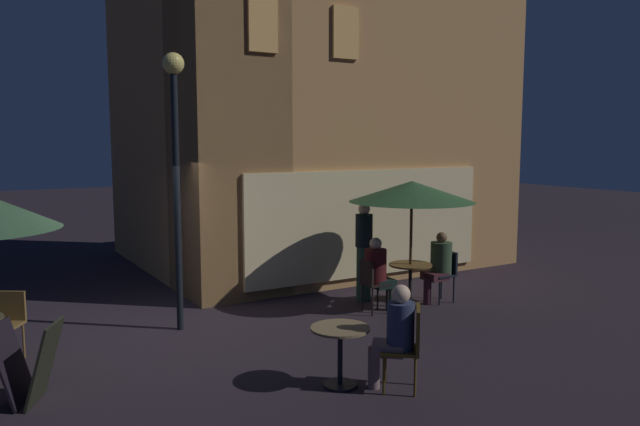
# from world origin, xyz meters

# --- Properties ---
(ground_plane) EXTENTS (60.00, 60.00, 0.00)m
(ground_plane) POSITION_xyz_m (0.00, 0.00, 0.00)
(ground_plane) COLOR #282028
(cafe_building) EXTENTS (7.76, 6.57, 7.15)m
(cafe_building) POSITION_xyz_m (3.68, 2.84, 3.56)
(cafe_building) COLOR tan
(cafe_building) RESTS_ON ground
(street_lamp_near_corner) EXTENTS (0.32, 0.32, 4.15)m
(street_lamp_near_corner) POSITION_xyz_m (0.46, -0.02, 2.87)
(street_lamp_near_corner) COLOR black
(street_lamp_near_corner) RESTS_ON ground
(menu_sandwich_board) EXTENTS (0.83, 0.79, 0.90)m
(menu_sandwich_board) POSITION_xyz_m (-1.82, -1.79, 0.46)
(menu_sandwich_board) COLOR black
(menu_sandwich_board) RESTS_ON ground
(cafe_table_0) EXTENTS (0.74, 0.74, 0.76)m
(cafe_table_0) POSITION_xyz_m (4.28, -0.85, 0.56)
(cafe_table_0) COLOR black
(cafe_table_0) RESTS_ON ground
(cafe_table_2) EXTENTS (0.70, 0.70, 0.71)m
(cafe_table_2) POSITION_xyz_m (1.37, -3.13, 0.51)
(cafe_table_2) COLOR black
(cafe_table_2) RESTS_ON ground
(patio_umbrella_0) EXTENTS (2.14, 2.14, 2.19)m
(patio_umbrella_0) POSITION_xyz_m (4.28, -0.85, 2.00)
(patio_umbrella_0) COLOR black
(patio_umbrella_0) RESTS_ON ground
(cafe_chair_0) EXTENTS (0.42, 0.42, 0.91)m
(cafe_chair_0) POSITION_xyz_m (5.05, -0.86, 0.56)
(cafe_chair_0) COLOR black
(cafe_chair_0) RESTS_ON ground
(cafe_chair_1) EXTENTS (0.40, 0.40, 0.90)m
(cafe_chair_1) POSITION_xyz_m (3.48, -0.81, 0.56)
(cafe_chair_1) COLOR black
(cafe_chair_1) RESTS_ON ground
(cafe_chair_3) EXTENTS (0.55, 0.55, 0.90)m
(cafe_chair_3) POSITION_xyz_m (-1.89, -0.13, 0.56)
(cafe_chair_3) COLOR brown
(cafe_chair_3) RESTS_ON ground
(cafe_chair_5) EXTENTS (0.62, 0.62, 0.99)m
(cafe_chair_5) POSITION_xyz_m (1.98, -3.64, 0.59)
(cafe_chair_5) COLOR #523D15
(cafe_chair_5) RESTS_ON ground
(patron_seated_0) EXTENTS (0.56, 0.38, 1.26)m
(patron_seated_0) POSITION_xyz_m (4.92, -0.86, 0.72)
(patron_seated_0) COLOR #452028
(patron_seated_0) RESTS_ON ground
(patron_seated_1) EXTENTS (0.55, 0.39, 1.28)m
(patron_seated_1) POSITION_xyz_m (3.61, -0.82, 0.72)
(patron_seated_1) COLOR black
(patron_seated_1) RESTS_ON ground
(patron_seated_3) EXTENTS (0.51, 0.49, 1.25)m
(patron_seated_3) POSITION_xyz_m (1.86, -3.54, 0.70)
(patron_seated_3) COLOR slate
(patron_seated_3) RESTS_ON ground
(patron_standing_4) EXTENTS (0.31, 0.31, 1.77)m
(patron_standing_4) POSITION_xyz_m (3.86, -0.04, 0.90)
(patron_standing_4) COLOR #2A4734
(patron_standing_4) RESTS_ON ground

